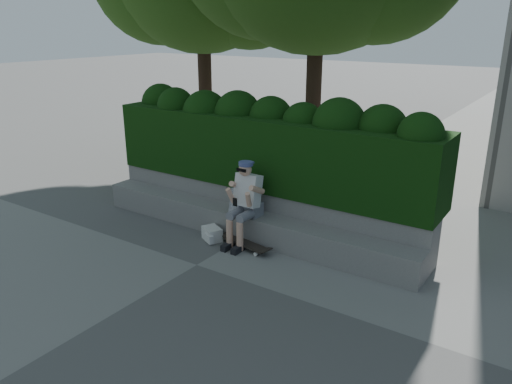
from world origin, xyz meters
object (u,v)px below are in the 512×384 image
Objects in this scene: person at (246,200)px; backpack_plaid at (239,202)px; backpack_ground at (212,234)px; skateboard at (246,244)px.

person is 3.33× the size of backpack_plaid.
backpack_plaid is at bearing 68.32° from backpack_ground.
backpack_ground is (-0.34, -0.30, -0.55)m from backpack_plaid.
skateboard is 0.71m from backpack_plaid.
skateboard is at bearing 30.57° from backpack_ground.
skateboard is (0.12, -0.18, -0.68)m from person.
skateboard is 0.66m from backpack_ground.
backpack_ground reaches higher than skateboard.
skateboard is at bearing -28.19° from backpack_plaid.
backpack_plaid is at bearing 156.77° from person.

